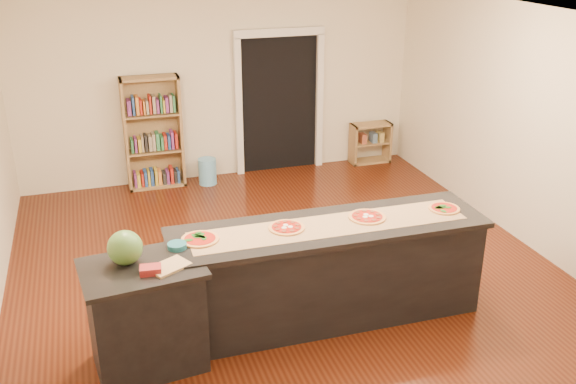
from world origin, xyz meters
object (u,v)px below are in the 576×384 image
object	(u,v)px
side_counter	(146,316)
watermelon	(125,248)
waste_bin	(207,171)
bookshelf	(153,133)
kitchen_island	(328,271)
low_shelf	(370,143)

from	to	relation	value
side_counter	watermelon	xyz separation A→B (m)	(-0.11, 0.09, 0.64)
waste_bin	watermelon	xyz separation A→B (m)	(-1.43, -4.01, 0.94)
bookshelf	kitchen_island	bearing A→B (deg)	-73.54
low_shelf	waste_bin	world-z (taller)	low_shelf
bookshelf	waste_bin	xyz separation A→B (m)	(0.74, -0.14, -0.63)
kitchen_island	waste_bin	xyz separation A→B (m)	(-0.44, 3.86, -0.31)
bookshelf	low_shelf	bearing A→B (deg)	0.10
low_shelf	watermelon	bearing A→B (deg)	-135.03
waste_bin	bookshelf	bearing A→B (deg)	169.56
kitchen_island	low_shelf	world-z (taller)	kitchen_island
low_shelf	waste_bin	distance (m)	2.73
kitchen_island	watermelon	bearing A→B (deg)	-174.82
kitchen_island	bookshelf	world-z (taller)	bookshelf
side_counter	kitchen_island	bearing A→B (deg)	1.45
side_counter	bookshelf	xyz separation A→B (m)	(0.58, 4.24, 0.33)
waste_bin	watermelon	bearing A→B (deg)	-109.65
side_counter	watermelon	world-z (taller)	watermelon
low_shelf	waste_bin	size ratio (longest dim) A/B	1.67
bookshelf	waste_bin	bearing A→B (deg)	-10.44
waste_bin	watermelon	distance (m)	4.36
side_counter	low_shelf	xyz separation A→B (m)	(4.04, 4.24, -0.17)
kitchen_island	bookshelf	xyz separation A→B (m)	(-1.18, 4.00, 0.32)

